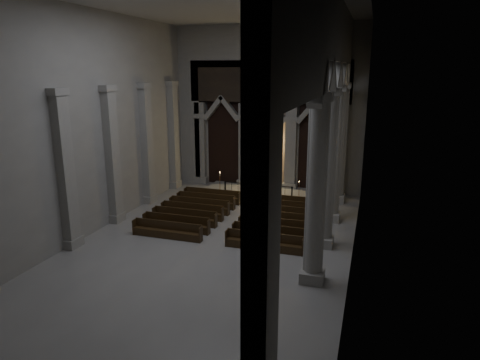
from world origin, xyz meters
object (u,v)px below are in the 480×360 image
(altar_rail, at_px, (258,188))
(candle_stand_left, at_px, (220,188))
(candle_stand_right, at_px, (299,194))
(worshipper, at_px, (256,200))
(altar, at_px, (261,181))
(pews, at_px, (234,218))

(altar_rail, relative_size, candle_stand_left, 3.12)
(altar_rail, distance_m, candle_stand_right, 2.93)
(worshipper, bearing_deg, altar, 122.99)
(candle_stand_right, bearing_deg, worshipper, -125.48)
(altar, relative_size, candle_stand_right, 1.63)
(altar, relative_size, altar_rail, 0.40)
(candle_stand_left, relative_size, pews, 0.17)
(altar_rail, distance_m, worshipper, 2.64)
(worshipper, bearing_deg, candle_stand_left, 164.59)
(altar, bearing_deg, pews, -87.58)
(altar, height_order, altar_rail, altar)
(candle_stand_right, distance_m, pews, 6.70)
(pews, bearing_deg, altar_rail, 90.00)
(altar_rail, bearing_deg, altar, 98.81)
(candle_stand_left, xyz_separation_m, candle_stand_right, (5.76, 0.52, -0.10))
(candle_stand_right, bearing_deg, pews, -115.18)
(altar_rail, xyz_separation_m, worshipper, (0.58, -2.57, -0.06))
(candle_stand_left, relative_size, candle_stand_right, 1.30)
(candle_stand_left, bearing_deg, altar, 36.97)
(altar, distance_m, worshipper, 4.70)
(altar, xyz_separation_m, worshipper, (0.89, -4.62, -0.07))
(candle_stand_right, xyz_separation_m, worshipper, (-2.27, -3.19, 0.26))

